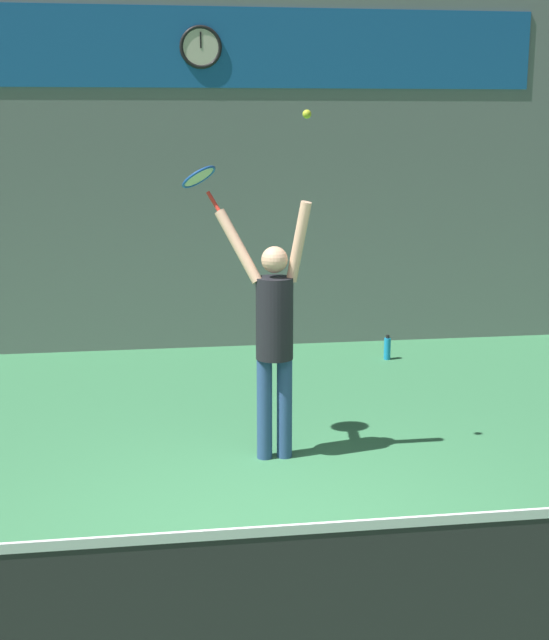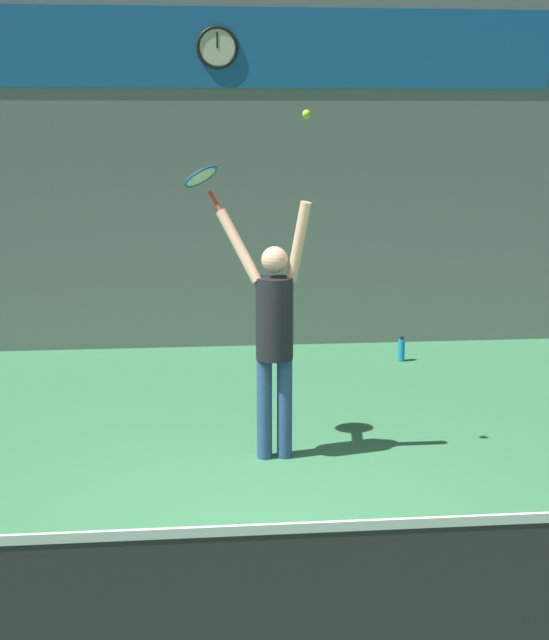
{
  "view_description": "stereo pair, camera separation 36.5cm",
  "coord_description": "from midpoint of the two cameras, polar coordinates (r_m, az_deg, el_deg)",
  "views": [
    {
      "loc": [
        -0.87,
        -5.49,
        2.83
      ],
      "look_at": [
        0.17,
        1.62,
        1.21
      ],
      "focal_mm": 50.0,
      "sensor_mm": 36.0,
      "label": 1
    },
    {
      "loc": [
        -0.5,
        -5.53,
        2.83
      ],
      "look_at": [
        0.17,
        1.62,
        1.21
      ],
      "focal_mm": 50.0,
      "sensor_mm": 36.0,
      "label": 2
    }
  ],
  "objects": [
    {
      "name": "tennis_racket",
      "position": [
        7.49,
        -6.21,
        8.97
      ],
      "size": [
        0.41,
        0.42,
        0.39
      ],
      "color": "red"
    },
    {
      "name": "ground_plane",
      "position": [
        6.23,
        -1.1,
        -14.27
      ],
      "size": [
        18.0,
        18.0,
        0.0
      ],
      "primitive_type": "plane",
      "color": "#387A4C"
    },
    {
      "name": "scoreboard_clock",
      "position": [
        11.0,
        -5.74,
        16.99
      ],
      "size": [
        0.5,
        0.05,
        0.5
      ],
      "color": "beige"
    },
    {
      "name": "sponsor_banner",
      "position": [
        11.03,
        -4.91,
        16.99
      ],
      "size": [
        7.85,
        0.02,
        0.93
      ],
      "color": "#195B9E"
    },
    {
      "name": "tennis_player",
      "position": [
        7.38,
        -1.45,
        -0.63
      ],
      "size": [
        0.79,
        0.45,
        2.19
      ],
      "color": "#2D4C7F",
      "rests_on": "ground_plane"
    },
    {
      "name": "water_bottle",
      "position": [
        10.77,
        6.27,
        -1.81
      ],
      "size": [
        0.08,
        0.08,
        0.3
      ],
      "color": "#198CCC",
      "rests_on": "ground_plane"
    },
    {
      "name": "tennis_ball",
      "position": [
        7.13,
        0.59,
        13.04
      ],
      "size": [
        0.07,
        0.07,
        0.07
      ],
      "color": "#CCDB2D"
    },
    {
      "name": "court_net",
      "position": [
        4.56,
        1.6,
        -17.99
      ],
      "size": [
        8.22,
        0.07,
        1.06
      ],
      "color": "#333333",
      "rests_on": "ground_plane"
    },
    {
      "name": "back_wall",
      "position": [
        11.06,
        -4.81,
        10.99
      ],
      "size": [
        18.0,
        0.1,
        5.0
      ],
      "color": "slate",
      "rests_on": "ground_plane"
    }
  ]
}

